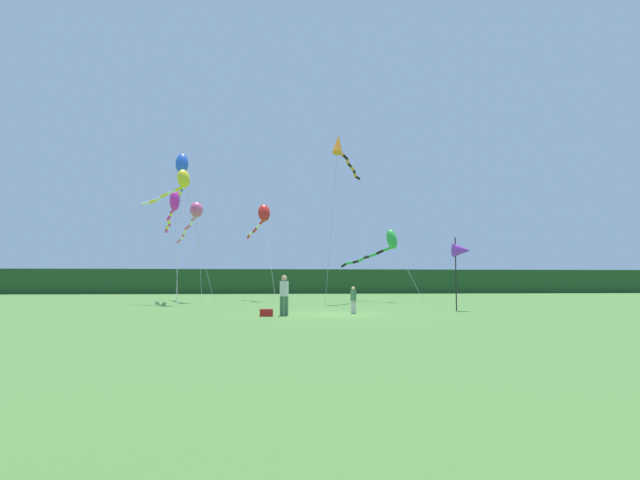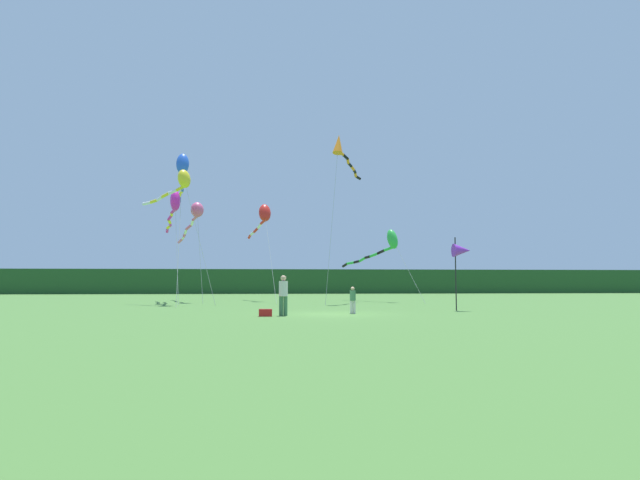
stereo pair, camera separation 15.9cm
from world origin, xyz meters
TOP-DOWN VIEW (x-y plane):
  - ground_plane at (0.00, 0.00)m, footprint 120.00×120.00m
  - distant_treeline at (0.00, 45.00)m, footprint 108.00×3.63m
  - person_adult at (-2.28, -1.07)m, footprint 0.39×0.39m
  - person_child at (0.98, 0.24)m, footprint 0.27×0.27m
  - cooler_box at (-3.04, -1.44)m, footprint 0.56×0.33m
  - banner_flag_pole at (7.01, 2.32)m, footprint 0.90×0.70m
  - kite_rainbow at (-8.39, 15.74)m, footprint 3.13×8.15m
  - kite_orange at (2.09, 12.24)m, footprint 3.50×6.72m
  - kite_red at (-3.35, 17.64)m, footprint 2.35×8.71m
  - kite_yellow at (-8.74, 11.38)m, footprint 5.42×3.60m
  - kite_green at (5.79, 14.85)m, footprint 4.65×8.11m
  - kite_blue at (-8.90, 12.77)m, footprint 1.70×10.36m
  - kite_magenta at (-9.62, 14.12)m, footprint 2.40×8.11m

SIDE VIEW (x-z plane):
  - ground_plane at x=0.00m, z-range 0.00..0.00m
  - cooler_box at x=-3.04m, z-range 0.00..0.31m
  - person_child at x=0.98m, z-range 0.07..1.31m
  - person_adult at x=-2.28m, z-range 0.10..1.86m
  - distant_treeline at x=0.00m, z-range 0.00..3.07m
  - banner_flag_pole at x=7.01m, z-range 1.17..4.94m
  - kite_green at x=5.79m, z-range 1.58..7.06m
  - kite_rainbow at x=-8.39m, z-range 2.76..10.12m
  - kite_red at x=-3.35m, z-range 2.84..10.51m
  - kite_magenta at x=-9.62m, z-range 2.94..11.01m
  - kite_yellow at x=-8.74m, z-range 3.61..12.57m
  - kite_blue at x=-8.90m, z-range 4.05..14.34m
  - kite_orange at x=2.09m, z-range 4.85..16.60m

